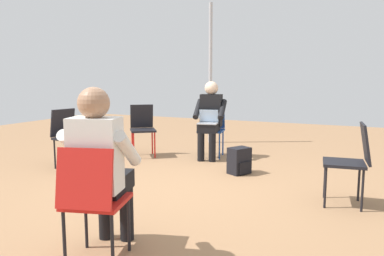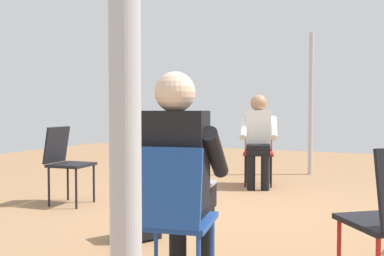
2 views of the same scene
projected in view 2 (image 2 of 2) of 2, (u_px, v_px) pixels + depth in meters
ground_plane at (236, 218)px, 4.08m from camera, size 14.00×14.00×0.00m
chair_north at (66, 159)px, 4.68m from camera, size 0.44×0.48×0.85m
chair_west at (171, 213)px, 2.24m from camera, size 0.50×0.47×0.85m
chair_east at (258, 149)px, 5.90m from camera, size 0.53×0.49×0.85m
person_with_laptop at (180, 171)px, 2.39m from camera, size 0.57×0.55×1.24m
person_in_white at (258, 135)px, 5.73m from camera, size 0.59×0.58×1.24m
backpack_near_laptop_user at (140, 219)px, 3.42m from camera, size 0.34×0.31×0.36m
tent_pole_far at (311, 104)px, 6.81m from camera, size 0.07×0.07×2.26m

